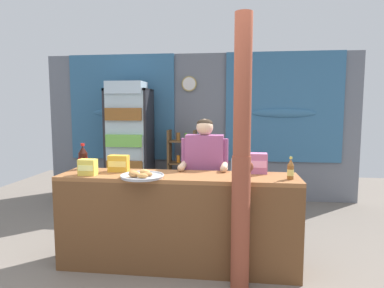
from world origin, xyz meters
name	(u,v)px	position (x,y,z in m)	size (l,w,h in m)	color
ground_plane	(182,238)	(0.00, 1.27, 0.00)	(8.25, 8.25, 0.00)	slate
back_wall_curtained	(199,124)	(0.01, 3.22, 1.34)	(5.54, 0.22, 2.57)	slate
stall_counter	(176,215)	(0.08, 0.44, 0.58)	(2.42, 0.53, 0.96)	#935B33
timber_post	(242,162)	(0.70, 0.18, 1.17)	(0.19, 0.17, 2.44)	brown
drink_fridge	(129,139)	(-1.11, 2.69, 1.12)	(0.72, 0.62, 2.06)	#232328
bottle_shelf_rack	(182,165)	(-0.23, 2.82, 0.66)	(0.48, 0.28, 1.26)	brown
plastic_lawn_chair	(247,182)	(0.86, 2.41, 0.49)	(0.61, 0.61, 0.86)	silver
shopkeeper	(204,168)	(0.31, 0.98, 0.96)	(0.53, 0.42, 1.51)	#28282D
soda_bottle_cola	(83,158)	(-1.01, 0.71, 1.08)	(0.10, 0.10, 0.29)	black
soda_bottle_iced_tea	(291,170)	(1.17, 0.45, 1.06)	(0.06, 0.06, 0.22)	brown
snack_box_choco_powder	(119,163)	(-0.57, 0.63, 1.05)	(0.21, 0.11, 0.17)	gold
snack_box_wafer	(257,163)	(0.88, 0.72, 1.07)	(0.20, 0.14, 0.21)	#B76699
snack_box_instant_noodle	(88,167)	(-0.82, 0.41, 1.04)	(0.17, 0.11, 0.16)	#EAD14C
pastry_tray	(142,175)	(-0.25, 0.36, 0.98)	(0.43, 0.43, 0.07)	#BCBCC1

